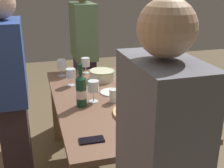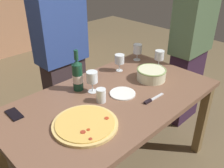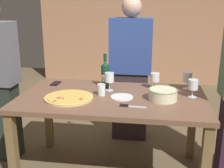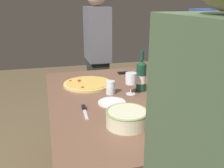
{
  "view_description": "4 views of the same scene",
  "coord_description": "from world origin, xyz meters",
  "px_view_note": "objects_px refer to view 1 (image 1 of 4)",
  "views": [
    {
      "loc": [
        -2.05,
        0.58,
        1.63
      ],
      "look_at": [
        0.0,
        0.0,
        0.86
      ],
      "focal_mm": 46.49,
      "sensor_mm": 36.0,
      "label": 1
    },
    {
      "loc": [
        -1.07,
        -1.08,
        1.7
      ],
      "look_at": [
        0.0,
        0.0,
        0.86
      ],
      "focal_mm": 39.29,
      "sensor_mm": 36.0,
      "label": 2
    },
    {
      "loc": [
        0.34,
        -2.28,
        1.53
      ],
      "look_at": [
        0.0,
        0.0,
        0.86
      ],
      "focal_mm": 45.41,
      "sensor_mm": 36.0,
      "label": 3
    },
    {
      "loc": [
        1.66,
        -0.44,
        1.43
      ],
      "look_at": [
        0.0,
        0.0,
        0.86
      ],
      "focal_mm": 40.78,
      "sensor_mm": 36.0,
      "label": 4
    }
  ],
  "objects_px": {
    "pizza": "(142,112)",
    "serving_bowl": "(102,75)",
    "side_plate": "(112,92)",
    "person_host": "(12,97)",
    "cell_phone": "(92,140)",
    "pizza_knife": "(132,86)",
    "wine_glass_far_left": "(85,63)",
    "cup_amber": "(114,96)",
    "wine_glass_by_bottle": "(93,87)",
    "wine_glass_far_right": "(71,73)",
    "wine_glass_near_pizza": "(61,65)",
    "person_guest_right": "(84,56)",
    "dining_table": "(112,108)",
    "wine_bottle": "(81,90)"
  },
  "relations": [
    {
      "from": "side_plate",
      "to": "pizza_knife",
      "type": "xyz_separation_m",
      "value": [
        0.08,
        -0.2,
        0.0
      ]
    },
    {
      "from": "wine_glass_far_left",
      "to": "person_guest_right",
      "type": "distance_m",
      "value": 0.44
    },
    {
      "from": "cup_amber",
      "to": "side_plate",
      "type": "relative_size",
      "value": 0.52
    },
    {
      "from": "pizza",
      "to": "person_guest_right",
      "type": "distance_m",
      "value": 1.47
    },
    {
      "from": "side_plate",
      "to": "wine_glass_far_left",
      "type": "bearing_deg",
      "value": 9.84
    },
    {
      "from": "wine_glass_near_pizza",
      "to": "cell_phone",
      "type": "xyz_separation_m",
      "value": [
        -1.26,
        -0.02,
        -0.11
      ]
    },
    {
      "from": "wine_bottle",
      "to": "side_plate",
      "type": "relative_size",
      "value": 1.66
    },
    {
      "from": "dining_table",
      "to": "cup_amber",
      "type": "xyz_separation_m",
      "value": [
        -0.09,
        0.01,
        0.14
      ]
    },
    {
      "from": "wine_glass_far_left",
      "to": "wine_glass_far_right",
      "type": "bearing_deg",
      "value": 148.97
    },
    {
      "from": "wine_glass_far_right",
      "to": "pizza_knife",
      "type": "height_order",
      "value": "wine_glass_far_right"
    },
    {
      "from": "cell_phone",
      "to": "wine_glass_far_left",
      "type": "bearing_deg",
      "value": 171.73
    },
    {
      "from": "pizza",
      "to": "serving_bowl",
      "type": "distance_m",
      "value": 0.78
    },
    {
      "from": "side_plate",
      "to": "person_host",
      "type": "relative_size",
      "value": 0.12
    },
    {
      "from": "pizza",
      "to": "wine_glass_far_left",
      "type": "height_order",
      "value": "wine_glass_far_left"
    },
    {
      "from": "cell_phone",
      "to": "person_guest_right",
      "type": "relative_size",
      "value": 0.09
    },
    {
      "from": "pizza_knife",
      "to": "wine_glass_far_left",
      "type": "bearing_deg",
      "value": 31.08
    },
    {
      "from": "cell_phone",
      "to": "pizza_knife",
      "type": "distance_m",
      "value": 0.94
    },
    {
      "from": "wine_glass_far_right",
      "to": "person_host",
      "type": "bearing_deg",
      "value": 118.54
    },
    {
      "from": "serving_bowl",
      "to": "dining_table",
      "type": "bearing_deg",
      "value": 176.41
    },
    {
      "from": "side_plate",
      "to": "person_host",
      "type": "xyz_separation_m",
      "value": [
        0.01,
        0.78,
        0.04
      ]
    },
    {
      "from": "wine_glass_far_left",
      "to": "cup_amber",
      "type": "height_order",
      "value": "wine_glass_far_left"
    },
    {
      "from": "cup_amber",
      "to": "pizza",
      "type": "bearing_deg",
      "value": -152.54
    },
    {
      "from": "side_plate",
      "to": "person_host",
      "type": "bearing_deg",
      "value": 89.43
    },
    {
      "from": "wine_bottle",
      "to": "wine_glass_far_right",
      "type": "distance_m",
      "value": 0.46
    },
    {
      "from": "wine_glass_far_left",
      "to": "person_host",
      "type": "height_order",
      "value": "person_host"
    },
    {
      "from": "wine_glass_near_pizza",
      "to": "person_guest_right",
      "type": "relative_size",
      "value": 0.1
    },
    {
      "from": "pizza_knife",
      "to": "serving_bowl",
      "type": "bearing_deg",
      "value": 37.97
    },
    {
      "from": "wine_glass_far_left",
      "to": "wine_glass_far_right",
      "type": "relative_size",
      "value": 1.02
    },
    {
      "from": "wine_glass_far_left",
      "to": "pizza_knife",
      "type": "distance_m",
      "value": 0.6
    },
    {
      "from": "cup_amber",
      "to": "cell_phone",
      "type": "xyz_separation_m",
      "value": [
        -0.51,
        0.28,
        -0.05
      ]
    },
    {
      "from": "serving_bowl",
      "to": "pizza_knife",
      "type": "xyz_separation_m",
      "value": [
        -0.26,
        -0.2,
        -0.04
      ]
    },
    {
      "from": "wine_glass_by_bottle",
      "to": "cell_phone",
      "type": "relative_size",
      "value": 1.16
    },
    {
      "from": "serving_bowl",
      "to": "pizza_knife",
      "type": "bearing_deg",
      "value": -142.03
    },
    {
      "from": "cell_phone",
      "to": "serving_bowl",
      "type": "bearing_deg",
      "value": 163.99
    },
    {
      "from": "wine_glass_far_left",
      "to": "person_host",
      "type": "relative_size",
      "value": 0.1
    },
    {
      "from": "cup_amber",
      "to": "person_host",
      "type": "height_order",
      "value": "person_host"
    },
    {
      "from": "wine_glass_near_pizza",
      "to": "wine_glass_by_bottle",
      "type": "xyz_separation_m",
      "value": [
        -0.7,
        -0.16,
        0.01
      ]
    },
    {
      "from": "cell_phone",
      "to": "pizza_knife",
      "type": "relative_size",
      "value": 0.7
    },
    {
      "from": "wine_glass_by_bottle",
      "to": "cup_amber",
      "type": "height_order",
      "value": "wine_glass_by_bottle"
    },
    {
      "from": "wine_glass_by_bottle",
      "to": "person_guest_right",
      "type": "bearing_deg",
      "value": -7.26
    },
    {
      "from": "pizza",
      "to": "person_guest_right",
      "type": "height_order",
      "value": "person_guest_right"
    },
    {
      "from": "wine_glass_far_left",
      "to": "wine_glass_far_right",
      "type": "distance_m",
      "value": 0.37
    },
    {
      "from": "wine_glass_far_left",
      "to": "cell_phone",
      "type": "height_order",
      "value": "wine_glass_far_left"
    },
    {
      "from": "cell_phone",
      "to": "person_host",
      "type": "height_order",
      "value": "person_host"
    },
    {
      "from": "wine_glass_by_bottle",
      "to": "person_host",
      "type": "distance_m",
      "value": 0.62
    },
    {
      "from": "wine_glass_near_pizza",
      "to": "side_plate",
      "type": "xyz_separation_m",
      "value": [
        -0.57,
        -0.34,
        -0.11
      ]
    },
    {
      "from": "wine_glass_by_bottle",
      "to": "wine_glass_far_right",
      "type": "relative_size",
      "value": 1.11
    },
    {
      "from": "pizza_knife",
      "to": "wine_glass_near_pizza",
      "type": "bearing_deg",
      "value": 48.28
    },
    {
      "from": "wine_glass_near_pizza",
      "to": "wine_glass_far_left",
      "type": "relative_size",
      "value": 1.03
    },
    {
      "from": "pizza",
      "to": "side_plate",
      "type": "distance_m",
      "value": 0.45
    }
  ]
}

